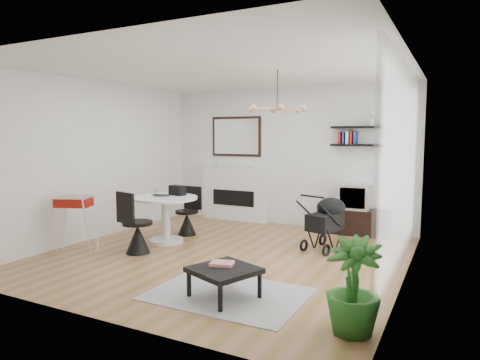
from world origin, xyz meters
The scene contains 25 objects.
floor centered at (0.00, 0.00, 0.00)m, with size 5.00×5.00×0.00m, color olive.
ceiling centered at (0.00, 0.00, 2.70)m, with size 5.00×5.00×0.00m, color white.
wall_back centered at (0.00, 2.50, 1.35)m, with size 5.00×5.00×0.00m, color white.
wall_left centered at (-2.50, 0.00, 1.35)m, with size 5.00×5.00×0.00m, color white.
wall_right centered at (2.50, 0.00, 1.35)m, with size 5.00×5.00×0.00m, color white.
sheer_curtain centered at (2.40, 0.20, 1.35)m, with size 0.04×3.60×2.60m, color white.
fireplace centered at (-1.10, 2.42, 0.69)m, with size 1.50×0.17×2.16m.
shelf_lower centered at (1.39, 2.37, 1.60)m, with size 0.90×0.25×0.04m, color black.
shelf_upper centered at (1.39, 2.37, 1.92)m, with size 0.90×0.25×0.04m, color black.
pendant_lamp centered at (0.70, 0.30, 2.15)m, with size 0.90×0.90×0.10m, color tan, non-canonical shape.
tv_console centered at (1.39, 2.28, 0.23)m, with size 1.22×0.43×0.46m, color black.
crt_tv centered at (1.41, 2.27, 0.68)m, with size 0.52×0.45×0.45m.
dining_table centered at (-1.24, 0.23, 0.51)m, with size 1.05×1.05×0.77m.
laptop centered at (-1.34, 0.20, 0.78)m, with size 0.33×0.22×0.03m, color black.
black_bag centered at (-1.18, 0.49, 0.85)m, with size 0.27×0.16×0.16m, color black.
newspaper centered at (-1.02, 0.12, 0.77)m, with size 0.30×0.25×0.01m, color silver.
drinking_glass centered at (-1.52, 0.36, 0.82)m, with size 0.06×0.06×0.10m, color white.
chair_far centered at (-1.24, 0.86, 0.27)m, with size 0.41×0.42×0.86m.
chair_near centered at (-1.23, -0.51, 0.30)m, with size 0.48×0.49×0.95m.
drying_rack centered at (-2.11, -0.86, 0.46)m, with size 0.74×0.71×0.87m.
stroller centered at (1.25, 1.01, 0.39)m, with size 0.64×0.82×0.91m.
rug centered at (0.80, -1.35, 0.01)m, with size 1.70×1.23×0.01m, color gray.
coffee_table centered at (0.82, -1.46, 0.30)m, with size 0.83×0.83×0.33m.
magazines centered at (0.75, -1.39, 0.36)m, with size 0.25×0.20×0.04m, color #D53545.
potted_plant centered at (2.25, -1.67, 0.44)m, with size 0.49×0.49×0.88m, color #215C1A.
Camera 1 is at (3.04, -5.41, 1.78)m, focal length 32.00 mm.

